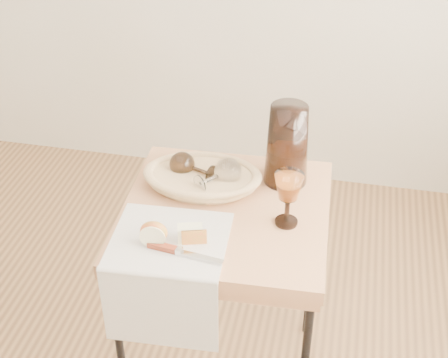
% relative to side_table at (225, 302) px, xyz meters
% --- Properties ---
extents(side_table, '(0.62, 0.62, 0.76)m').
position_rel_side_table_xyz_m(side_table, '(0.00, 0.00, 0.00)').
color(side_table, '#896043').
rests_on(side_table, floor).
extents(tea_towel, '(0.33, 0.30, 0.01)m').
position_rel_side_table_xyz_m(tea_towel, '(-0.12, -0.17, 0.39)').
color(tea_towel, white).
rests_on(tea_towel, side_table).
extents(bread_basket, '(0.33, 0.24, 0.05)m').
position_rel_side_table_xyz_m(bread_basket, '(-0.09, 0.10, 0.41)').
color(bread_basket, '#A77F3E').
rests_on(bread_basket, side_table).
extents(goblet_lying_a, '(0.15, 0.12, 0.08)m').
position_rel_side_table_xyz_m(goblet_lying_a, '(-0.12, 0.11, 0.43)').
color(goblet_lying_a, '#3E2C1D').
rests_on(goblet_lying_a, bread_basket).
extents(goblet_lying_b, '(0.15, 0.16, 0.08)m').
position_rel_side_table_xyz_m(goblet_lying_b, '(-0.05, 0.08, 0.44)').
color(goblet_lying_b, white).
rests_on(goblet_lying_b, bread_basket).
extents(pitcher, '(0.25, 0.30, 0.30)m').
position_rel_side_table_xyz_m(pitcher, '(0.15, 0.18, 0.51)').
color(pitcher, black).
rests_on(pitcher, side_table).
extents(wine_goblet, '(0.11, 0.11, 0.17)m').
position_rel_side_table_xyz_m(wine_goblet, '(0.18, -0.03, 0.47)').
color(wine_goblet, white).
rests_on(wine_goblet, side_table).
extents(apple_half, '(0.08, 0.05, 0.07)m').
position_rel_side_table_xyz_m(apple_half, '(-0.16, -0.19, 0.42)').
color(apple_half, red).
rests_on(apple_half, tea_towel).
extents(apple_wedge, '(0.08, 0.05, 0.05)m').
position_rel_side_table_xyz_m(apple_wedge, '(-0.06, -0.16, 0.41)').
color(apple_wedge, '#FFF8C2').
rests_on(apple_wedge, tea_towel).
extents(table_knife, '(0.21, 0.05, 0.02)m').
position_rel_side_table_xyz_m(table_knife, '(-0.07, -0.22, 0.40)').
color(table_knife, silver).
rests_on(table_knife, tea_towel).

